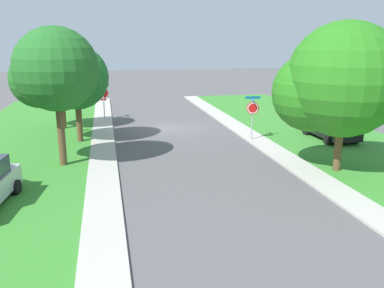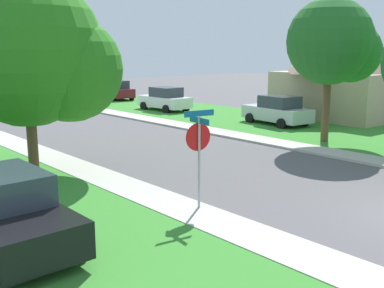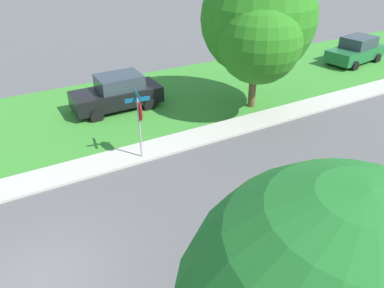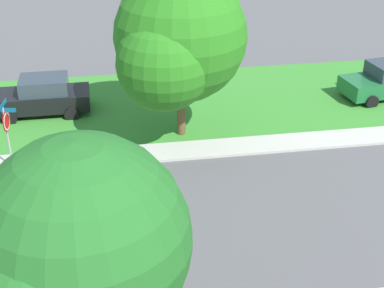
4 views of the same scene
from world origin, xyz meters
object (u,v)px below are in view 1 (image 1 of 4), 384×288
object	(u,v)px
stop_sign_far_corner	(253,111)
car_black_driveway_right	(331,126)
tree_across_left	(57,76)
tree_across_right	(52,72)
fire_hydrant	(80,126)
tree_sidewalk_far	(73,80)
tree_corner_large	(336,83)
stop_sign_near_corner	(103,96)

from	to	relation	value
stop_sign_far_corner	car_black_driveway_right	bearing A→B (deg)	170.75
stop_sign_far_corner	tree_across_left	size ratio (longest dim) A/B	0.49
stop_sign_far_corner	tree_across_right	size ratio (longest dim) A/B	0.41
stop_sign_far_corner	fire_hydrant	world-z (taller)	stop_sign_far_corner
car_black_driveway_right	tree_sidewalk_far	distance (m)	15.97
stop_sign_far_corner	tree_corner_large	size ratio (longest dim) A/B	0.40
tree_across_right	tree_sidewalk_far	bearing A→B (deg)	-96.75
car_black_driveway_right	tree_corner_large	world-z (taller)	tree_corner_large
stop_sign_far_corner	fire_hydrant	size ratio (longest dim) A/B	3.34
car_black_driveway_right	tree_across_left	distance (m)	18.37
stop_sign_near_corner	car_black_driveway_right	distance (m)	17.07
stop_sign_near_corner	tree_corner_large	bearing A→B (deg)	123.55
stop_sign_near_corner	tree_sidewalk_far	world-z (taller)	tree_sidewalk_far
tree_corner_large	car_black_driveway_right	bearing A→B (deg)	-120.54
stop_sign_far_corner	tree_across_right	xyz separation A→B (m)	(11.17, 2.96, 2.72)
stop_sign_far_corner	tree_across_right	world-z (taller)	tree_across_right
car_black_driveway_right	tree_across_left	bearing A→B (deg)	-22.39
stop_sign_far_corner	car_black_driveway_right	world-z (taller)	stop_sign_far_corner
tree_sidewalk_far	tree_across_left	xyz separation A→B (m)	(1.31, -4.21, -0.14)
tree_across_left	tree_corner_large	bearing A→B (deg)	136.80
tree_across_right	tree_across_left	size ratio (longest dim) A/B	1.19
stop_sign_near_corner	fire_hydrant	distance (m)	4.93
tree_corner_large	tree_across_right	bearing A→B (deg)	-15.55
tree_across_right	car_black_driveway_right	bearing A→B (deg)	-172.33
tree_across_left	car_black_driveway_right	bearing A→B (deg)	157.61
tree_across_right	fire_hydrant	world-z (taller)	tree_across_right
car_black_driveway_right	tree_across_right	distance (m)	16.61
tree_sidewalk_far	tree_across_left	distance (m)	4.42
fire_hydrant	tree_corner_large	bearing A→B (deg)	136.82
tree_sidewalk_far	car_black_driveway_right	bearing A→B (deg)	170.09
car_black_driveway_right	tree_sidewalk_far	world-z (taller)	tree_sidewalk_far
tree_across_right	tree_across_left	bearing A→B (deg)	-85.34
car_black_driveway_right	fire_hydrant	size ratio (longest dim) A/B	5.19
stop_sign_far_corner	tree_sidewalk_far	bearing A→B (deg)	-10.21
tree_corner_large	fire_hydrant	distance (m)	16.91
tree_sidewalk_far	fire_hydrant	world-z (taller)	tree_sidewalk_far
stop_sign_near_corner	tree_corner_large	world-z (taller)	tree_corner_large
tree_corner_large	tree_across_left	bearing A→B (deg)	-43.20
stop_sign_near_corner	tree_corner_large	distance (m)	19.00
tree_sidewalk_far	tree_across_right	bearing A→B (deg)	83.25
stop_sign_far_corner	car_black_driveway_right	distance (m)	5.05
tree_across_right	stop_sign_far_corner	bearing A→B (deg)	-165.17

